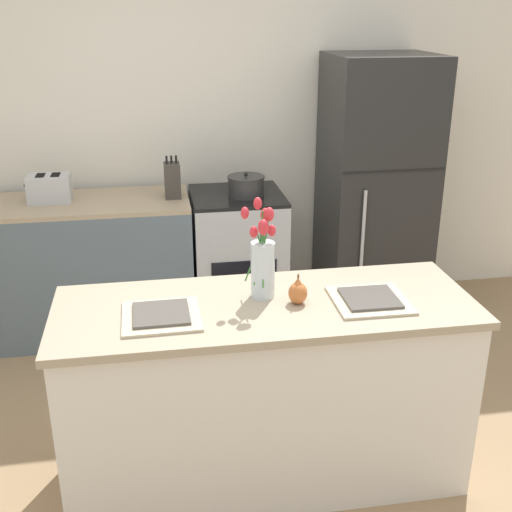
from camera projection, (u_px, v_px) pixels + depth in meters
ground_plane at (265, 471)px, 3.06m from camera, size 10.00×10.00×0.00m
back_wall at (214, 117)px, 4.40m from camera, size 5.20×0.08×2.70m
kitchen_island at (265, 392)px, 2.90m from camera, size 1.80×0.66×0.89m
back_counter at (62, 269)px, 4.20m from camera, size 1.68×0.60×0.91m
stove_range at (238, 258)px, 4.37m from camera, size 0.60×0.61×0.91m
refrigerator at (375, 190)px, 4.36m from camera, size 0.68×0.67×1.78m
flower_vase at (262, 260)px, 2.74m from camera, size 0.15×0.15×0.44m
pear_figurine at (298, 292)px, 2.72m from camera, size 0.08×0.08×0.13m
plate_setting_left at (161, 315)px, 2.61m from camera, size 0.32×0.32×0.02m
plate_setting_right at (370, 300)px, 2.75m from camera, size 0.32×0.32×0.02m
toaster at (50, 188)px, 4.02m from camera, size 0.28×0.18×0.17m
cooking_pot at (246, 186)px, 4.14m from camera, size 0.24×0.24×0.15m
knife_block at (172, 180)px, 4.10m from camera, size 0.10×0.14×0.27m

